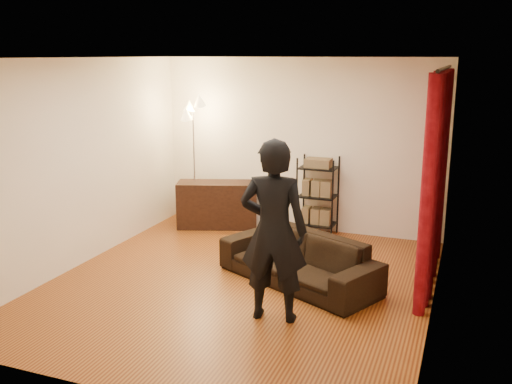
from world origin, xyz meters
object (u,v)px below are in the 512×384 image
at_px(wire_shelf, 318,196).
at_px(floor_lamp, 194,164).
at_px(media_cabinet, 218,205).
at_px(sofa, 298,259).
at_px(storage_boxes, 269,218).
at_px(person, 274,231).

relative_size(wire_shelf, floor_lamp, 0.60).
height_order(media_cabinet, floor_lamp, floor_lamp).
distance_m(sofa, floor_lamp, 2.92).
xyz_separation_m(wire_shelf, floor_lamp, (-1.98, -0.27, 0.41)).
height_order(storage_boxes, floor_lamp, floor_lamp).
distance_m(media_cabinet, storage_boxes, 0.86).
bearing_deg(media_cabinet, wire_shelf, -12.28).
height_order(wire_shelf, floor_lamp, floor_lamp).
bearing_deg(person, sofa, -96.32).
relative_size(media_cabinet, storage_boxes, 3.34).
bearing_deg(person, media_cabinet, -63.41).
bearing_deg(sofa, person, -62.58).
distance_m(sofa, media_cabinet, 2.61).
relative_size(sofa, media_cabinet, 1.62).
height_order(media_cabinet, storage_boxes, media_cabinet).
relative_size(sofa, storage_boxes, 5.40).
bearing_deg(media_cabinet, floor_lamp, 173.45).
height_order(sofa, media_cabinet, media_cabinet).
distance_m(person, media_cabinet, 3.46).
relative_size(person, floor_lamp, 0.94).
xyz_separation_m(person, storage_boxes, (-1.12, 3.03, -0.81)).
bearing_deg(floor_lamp, sofa, -37.00).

